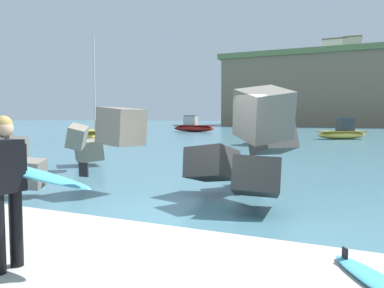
# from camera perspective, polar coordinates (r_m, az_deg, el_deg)

# --- Properties ---
(ground_plane) EXTENTS (400.00, 400.00, 0.00)m
(ground_plane) POSITION_cam_1_polar(r_m,az_deg,el_deg) (7.94, 0.54, -10.43)
(ground_plane) COLOR #42707F
(walkway_path) EXTENTS (48.00, 4.40, 0.24)m
(walkway_path) POSITION_cam_1_polar(r_m,az_deg,el_deg) (4.69, -20.23, -19.67)
(walkway_path) COLOR #B2ADA3
(walkway_path) RESTS_ON ground
(breakwater_jetty) EXTENTS (28.10, 7.90, 2.80)m
(breakwater_jetty) POSITION_cam_1_polar(r_m,az_deg,el_deg) (11.82, -14.73, 0.08)
(breakwater_jetty) COLOR slate
(breakwater_jetty) RESTS_ON ground
(surfer_with_board) EXTENTS (2.09, 1.15, 1.78)m
(surfer_with_board) POSITION_cam_1_polar(r_m,az_deg,el_deg) (4.82, -25.98, -4.85)
(surfer_with_board) COLOR black
(surfer_with_board) RESTS_ON walkway_path
(boat_near_left) EXTENTS (2.36, 4.63, 2.55)m
(boat_near_left) POSITION_cam_1_polar(r_m,az_deg,el_deg) (27.88, 10.50, 1.57)
(boat_near_left) COLOR beige
(boat_near_left) RESTS_ON ground
(boat_near_centre) EXTENTS (3.91, 4.52, 8.37)m
(boat_near_centre) POSITION_cam_1_polar(r_m,az_deg,el_deg) (30.12, -14.64, 1.31)
(boat_near_centre) COLOR #EAC64C
(boat_near_centre) RESTS_ON ground
(boat_near_right) EXTENTS (4.79, 3.78, 2.01)m
(boat_near_right) POSITION_cam_1_polar(r_m,az_deg,el_deg) (36.79, 22.06, 1.65)
(boat_near_right) COLOR #EAC64C
(boat_near_right) RESTS_ON ground
(boat_mid_right) EXTENTS (6.36, 2.21, 2.28)m
(boat_mid_right) POSITION_cam_1_polar(r_m,az_deg,el_deg) (51.38, 0.16, 2.67)
(boat_mid_right) COLOR maroon
(boat_mid_right) RESTS_ON ground
(mooring_buoy_inner) EXTENTS (0.44, 0.44, 0.44)m
(mooring_buoy_inner) POSITION_cam_1_polar(r_m,az_deg,el_deg) (26.10, 11.53, 0.12)
(mooring_buoy_inner) COLOR yellow
(mooring_buoy_inner) RESTS_ON ground
(station_building_west) EXTENTS (4.50, 5.17, 5.82)m
(station_building_west) POSITION_cam_1_polar(r_m,az_deg,el_deg) (106.10, 23.36, 13.21)
(station_building_west) COLOR #B2ADA3
(station_building_west) RESTS_ON headland_bluff
(station_building_annex) EXTENTS (6.10, 5.19, 5.67)m
(station_building_annex) POSITION_cam_1_polar(r_m,az_deg,el_deg) (106.26, 21.06, 13.22)
(station_building_annex) COLOR silver
(station_building_annex) RESTS_ON headland_bluff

